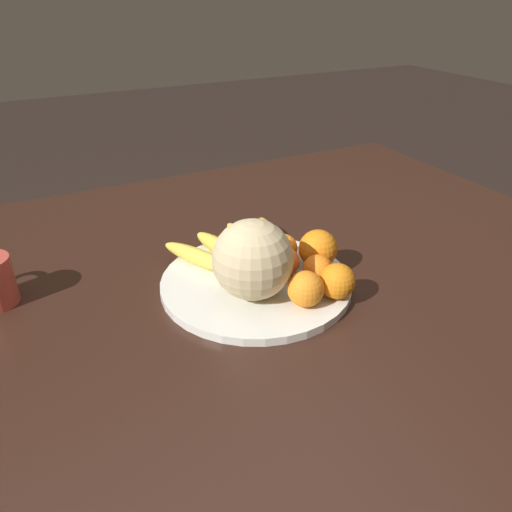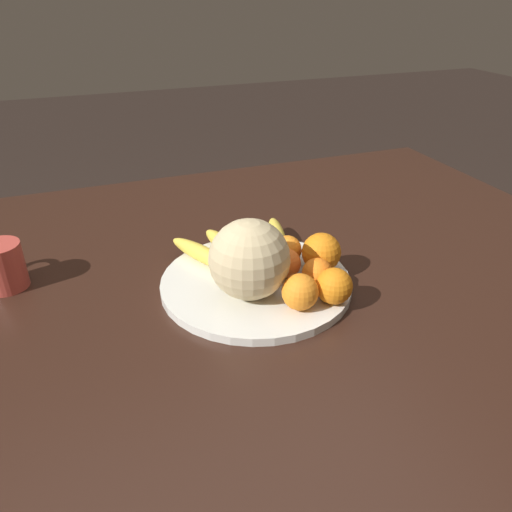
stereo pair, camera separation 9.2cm
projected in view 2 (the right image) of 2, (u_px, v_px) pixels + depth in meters
ground_plane at (264, 507)px, 1.39m from camera, size 12.00×12.00×0.00m
kitchen_table at (267, 302)px, 1.05m from camera, size 1.53×1.19×0.77m
fruit_bowl at (256, 282)px, 0.95m from camera, size 0.36×0.36×0.02m
melon at (249, 259)px, 0.86m from camera, size 0.14×0.14×0.14m
banana_bunch at (241, 245)px, 1.02m from camera, size 0.26×0.20×0.03m
orange_front_left at (317, 273)px, 0.91m from camera, size 0.06×0.06×0.06m
orange_front_right at (321, 252)px, 0.96m from camera, size 0.08×0.08×0.08m
orange_mid_center at (334, 286)px, 0.86m from camera, size 0.06×0.06×0.06m
orange_back_left at (287, 250)px, 0.99m from camera, size 0.06×0.06×0.06m
orange_back_right at (286, 263)px, 0.94m from camera, size 0.06×0.06×0.06m
orange_top_small at (300, 292)px, 0.85m from camera, size 0.06×0.06×0.06m
ceramic_mug at (3, 265)px, 0.93m from camera, size 0.08×0.11×0.09m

